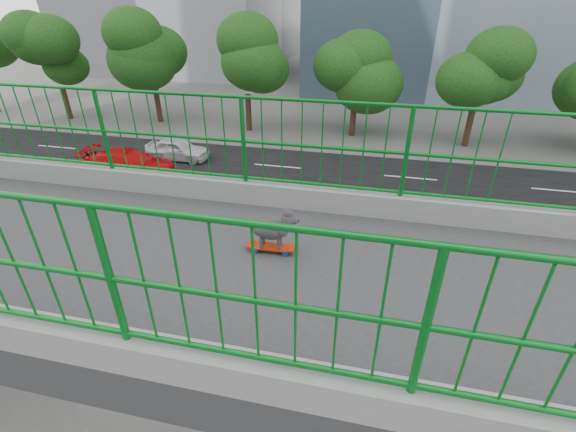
# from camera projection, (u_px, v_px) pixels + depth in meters

# --- Properties ---
(road) EXTENTS (18.00, 90.00, 0.02)m
(road) POSITION_uv_depth(u_px,v_px,m) (249.00, 212.00, 19.44)
(road) COLOR black
(road) RESTS_ON ground
(street_trees) EXTENTS (5.30, 60.40, 7.26)m
(street_trees) POSITION_uv_depth(u_px,v_px,m) (315.00, 69.00, 27.93)
(street_trees) COLOR black
(street_trees) RESTS_ON ground
(skateboard) EXTENTS (0.18, 0.53, 0.07)m
(skateboard) POSITION_uv_depth(u_px,v_px,m) (271.00, 247.00, 4.31)
(skateboard) COLOR red
(skateboard) RESTS_ON footbridge
(poodle) EXTENTS (0.24, 0.53, 0.44)m
(poodle) POSITION_uv_depth(u_px,v_px,m) (273.00, 228.00, 4.18)
(poodle) COLOR #2B282D
(poodle) RESTS_ON skateboard
(car_1) EXTENTS (1.42, 4.06, 1.34)m
(car_1) POSITION_uv_depth(u_px,v_px,m) (531.00, 282.00, 13.71)
(car_1) COLOR #C00708
(car_1) RESTS_ON ground
(car_2) EXTENTS (2.31, 5.00, 1.39)m
(car_2) POSITION_uv_depth(u_px,v_px,m) (59.00, 185.00, 20.51)
(car_2) COLOR black
(car_2) RESTS_ON ground
(car_3) EXTENTS (2.25, 5.53, 1.61)m
(car_3) POSITION_uv_depth(u_px,v_px,m) (130.00, 164.00, 22.76)
(car_3) COLOR #C00708
(car_3) RESTS_ON ground
(car_4) EXTENTS (1.63, 4.06, 1.38)m
(car_4) POSITION_uv_depth(u_px,v_px,m) (177.00, 149.00, 25.26)
(car_4) COLOR silver
(car_4) RESTS_ON ground
(car_5) EXTENTS (1.51, 4.32, 1.42)m
(car_5) POSITION_uv_depth(u_px,v_px,m) (56.00, 273.00, 14.11)
(car_5) COLOR silver
(car_5) RESTS_ON ground
(car_7) EXTENTS (1.83, 4.49, 1.30)m
(car_7) POSITION_uv_depth(u_px,v_px,m) (200.00, 201.00, 19.04)
(car_7) COLOR black
(car_7) RESTS_ON ground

